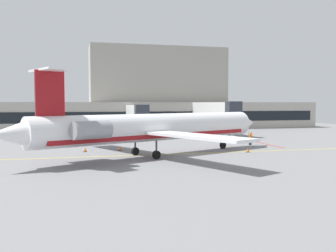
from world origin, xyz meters
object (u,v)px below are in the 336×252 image
baggage_tug (63,132)px  pushback_tractor (152,132)px  regional_jet (152,128)px  marshaller (250,138)px

baggage_tug → pushback_tractor: 15.46m
regional_jet → pushback_tractor: regional_jet is taller
baggage_tug → marshaller: size_ratio=1.62×
baggage_tug → marshaller: 32.53m
regional_jet → baggage_tug: (-10.10, 27.31, -2.29)m
baggage_tug → marshaller: baggage_tug is taller
baggage_tug → marshaller: (25.95, -19.61, 0.07)m
baggage_tug → regional_jet: bearing=-69.7°
baggage_tug → pushback_tractor: (14.83, -4.40, 0.01)m
regional_jet → baggage_tug: regional_jet is taller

